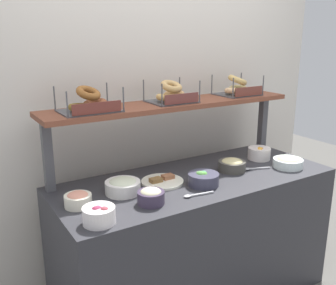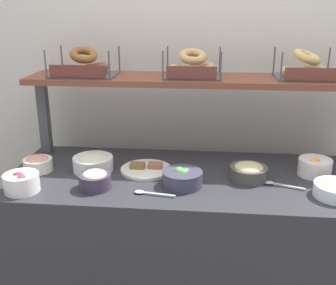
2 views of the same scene
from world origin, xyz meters
The scene contains 19 objects.
back_wall centered at (0.00, 0.55, 1.20)m, with size 2.95×0.06×2.40m, color silver.
deli_counter centered at (0.00, 0.00, 0.42)m, with size 1.75×0.70×0.85m, color #2D2D33.
shelf_riser_left centered at (-0.81, 0.27, 1.05)m, with size 0.05×0.05×0.40m, color #4C4C51.
shelf_riser_right centered at (0.81, 0.27, 1.05)m, with size 0.05×0.05×0.40m, color #4C4C51.
upper_shelf centered at (0.00, 0.27, 1.26)m, with size 1.71×0.32×0.03m, color brown.
bowl_scallion_spread centered at (-0.48, 0.02, 0.89)m, with size 0.20×0.20×0.09m.
bowl_egg_salad centered at (0.63, -0.16, 0.89)m, with size 0.19×0.19×0.07m.
bowl_veggie_mix centered at (-0.03, -0.11, 0.89)m, with size 0.18×0.18×0.09m.
bowl_hummus centered at (0.27, -0.01, 0.89)m, with size 0.18×0.18×0.08m.
bowl_tuna_salad centered at (-0.42, -0.18, 0.89)m, with size 0.14×0.14×0.09m.
bowl_beet_salad centered at (-0.73, -0.24, 0.89)m, with size 0.15×0.15×0.09m.
bowl_fruit_salad centered at (0.59, 0.07, 0.89)m, with size 0.16×0.16×0.09m.
bowl_lox_spread centered at (-0.75, -0.01, 0.89)m, with size 0.14×0.14×0.08m.
serving_plate_white centered at (-0.22, 0.04, 0.86)m, with size 0.25×0.25×0.04m.
serving_spoon_near_plate centered at (0.40, -0.07, 0.86)m, with size 0.17×0.08×0.01m.
serving_spoon_by_edge centered at (-0.17, -0.22, 0.86)m, with size 0.18×0.05×0.01m.
bagel_basket_cinnamon_raisin centered at (-0.57, 0.25, 1.33)m, with size 0.33×0.25×0.15m.
bagel_basket_sesame centered at (-0.01, 0.27, 1.33)m, with size 0.29×0.26×0.14m.
bagel_basket_plain centered at (0.55, 0.28, 1.33)m, with size 0.29×0.27×0.15m.
Camera 1 is at (-1.31, -1.79, 1.71)m, focal length 41.20 mm.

